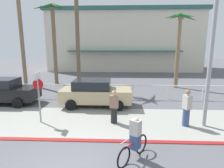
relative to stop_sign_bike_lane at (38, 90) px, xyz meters
name	(u,v)px	position (x,y,z in m)	size (l,w,h in m)	color
ground_plane	(101,93)	(2.44, 6.02, -1.68)	(80.00, 80.00, 0.00)	#5B5B60
sidewalk_strip	(89,121)	(2.44, 0.22, -1.67)	(44.00, 4.00, 0.02)	#9E9E93
curb_paint	(82,140)	(2.44, -1.78, -1.66)	(44.00, 0.24, 0.03)	maroon
building_backdrop	(124,41)	(4.55, 22.71, 2.81)	(22.73, 10.81, 8.94)	beige
rail_fence	(99,87)	(2.44, 4.52, -0.83)	(20.00, 0.08, 1.04)	white
stop_sign_bike_lane	(38,90)	(0.00, 0.00, 0.00)	(0.52, 0.56, 2.56)	gray
streetlight_curb	(216,35)	(8.07, -0.33, 2.60)	(0.24, 2.54, 7.50)	#9EA0A5
palm_tree_2	(19,10)	(-5.41, 9.31, 5.30)	(3.60, 3.35, 9.44)	#846B4C
palm_tree_3	(53,25)	(-2.43, 9.73, 4.01)	(3.09, 3.18, 7.68)	#756047
palm_tree_4	(77,14)	(0.17, 8.48, 4.78)	(2.88, 3.02, 9.26)	brown
palm_tree_5	(179,33)	(9.11, 8.47, 3.15)	(2.87, 3.02, 6.57)	#846B4C
car_black_1	(3,91)	(-3.77, 3.00, -0.81)	(4.40, 2.02, 1.69)	black
car_tan_2	(95,93)	(2.43, 2.76, -0.81)	(4.40, 2.02, 1.69)	tan
cyclist_red_0	(135,140)	(4.51, -2.93, -0.98)	(1.13, 1.50, 1.50)	black
pedestrian_0	(114,108)	(3.71, 0.06, -0.90)	(0.44, 0.37, 1.68)	#232326
pedestrian_1	(187,109)	(7.18, -0.13, -0.83)	(0.40, 0.46, 1.81)	#384C7A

